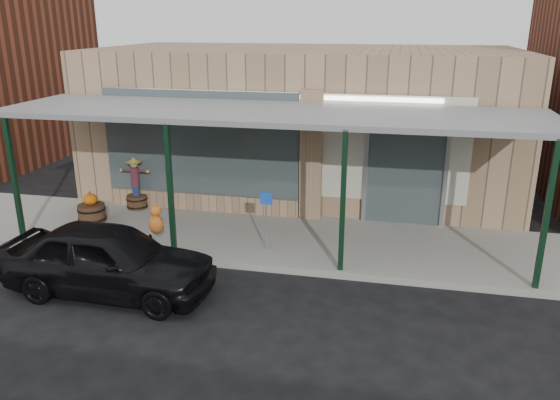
% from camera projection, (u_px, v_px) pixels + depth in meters
% --- Properties ---
extents(ground, '(120.00, 120.00, 0.00)m').
position_uv_depth(ground, '(224.00, 320.00, 9.51)').
color(ground, black).
rests_on(ground, ground).
extents(sidewalk, '(40.00, 3.20, 0.15)m').
position_uv_depth(sidewalk, '(271.00, 239.00, 12.83)').
color(sidewalk, gray).
rests_on(sidewalk, ground).
extents(storefront, '(12.00, 6.25, 4.20)m').
position_uv_depth(storefront, '(305.00, 120.00, 16.42)').
color(storefront, tan).
rests_on(storefront, ground).
extents(awning, '(12.00, 3.00, 3.04)m').
position_uv_depth(awning, '(269.00, 115.00, 11.87)').
color(awning, slate).
rests_on(awning, ground).
extents(block_buildings_near, '(61.00, 8.00, 8.00)m').
position_uv_depth(block_buildings_near, '(377.00, 62.00, 16.46)').
color(block_buildings_near, brown).
rests_on(block_buildings_near, ground).
extents(barrel_scarecrow, '(0.81, 0.71, 1.40)m').
position_uv_depth(barrel_scarecrow, '(136.00, 191.00, 14.56)').
color(barrel_scarecrow, '#533521').
rests_on(barrel_scarecrow, sidewalk).
extents(barrel_pumpkin, '(0.81, 0.81, 0.78)m').
position_uv_depth(barrel_pumpkin, '(92.00, 211.00, 13.65)').
color(barrel_pumpkin, '#533521').
rests_on(barrel_pumpkin, sidewalk).
extents(handicap_sign, '(0.27, 0.04, 1.31)m').
position_uv_depth(handicap_sign, '(266.00, 213.00, 11.82)').
color(handicap_sign, gray).
rests_on(handicap_sign, sidewalk).
extents(parked_sedan, '(4.07, 1.87, 1.51)m').
position_uv_depth(parked_sedan, '(109.00, 259.00, 10.28)').
color(parked_sedan, black).
rests_on(parked_sedan, ground).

